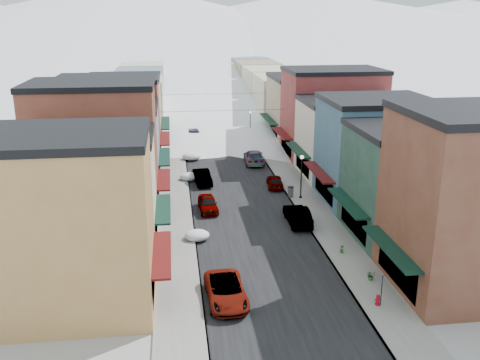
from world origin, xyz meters
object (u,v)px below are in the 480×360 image
object	(u,v)px
streetlamp_near	(301,171)
car_dark_hatch	(202,177)
trash_can	(291,192)
car_white_suv	(226,291)
car_silver_sedan	(208,204)
car_green_sedan	(298,215)
fire_hydrant	(378,300)

from	to	relation	value
streetlamp_near	car_dark_hatch	bearing A→B (deg)	146.44
trash_can	car_white_suv	bearing A→B (deg)	-113.87
car_silver_sedan	car_green_sedan	distance (m)	8.94
trash_can	streetlamp_near	distance (m)	2.51
car_green_sedan	fire_hydrant	size ratio (longest dim) A/B	6.71
car_silver_sedan	fire_hydrant	size ratio (longest dim) A/B	5.71
car_green_sedan	trash_can	distance (m)	7.00
car_dark_hatch	fire_hydrant	bearing A→B (deg)	-76.74
car_white_suv	car_silver_sedan	size ratio (longest dim) A/B	1.27
car_dark_hatch	fire_hydrant	xyz separation A→B (m)	(9.67, -27.70, -0.27)
car_green_sedan	car_silver_sedan	bearing A→B (deg)	-29.04
car_silver_sedan	trash_can	distance (m)	9.07
car_white_suv	car_silver_sedan	distance (m)	17.09
car_dark_hatch	streetlamp_near	size ratio (longest dim) A/B	1.04
car_white_suv	car_dark_hatch	xyz separation A→B (m)	(0.00, 25.70, 0.01)
car_white_suv	streetlamp_near	bearing A→B (deg)	61.02
car_green_sedan	trash_can	size ratio (longest dim) A/B	4.68
car_white_suv	car_green_sedan	size ratio (longest dim) A/B	1.08
car_white_suv	car_silver_sedan	world-z (taller)	car_white_suv
car_green_sedan	streetlamp_near	xyz separation A→B (m)	(1.87, 6.55, 2.15)
car_dark_hatch	car_silver_sedan	bearing A→B (deg)	-95.98
car_dark_hatch	streetlamp_near	xyz separation A→B (m)	(9.67, -6.42, 2.21)
trash_can	car_dark_hatch	bearing A→B (deg)	145.27
fire_hydrant	streetlamp_near	bearing A→B (deg)	89.99
car_green_sedan	fire_hydrant	world-z (taller)	car_green_sedan
car_silver_sedan	streetlamp_near	bearing A→B (deg)	9.63
car_silver_sedan	trash_can	bearing A→B (deg)	13.36
car_silver_sedan	car_dark_hatch	distance (m)	8.60
car_white_suv	car_dark_hatch	world-z (taller)	car_dark_hatch
car_white_suv	streetlamp_near	world-z (taller)	streetlamp_near
car_silver_sedan	car_dark_hatch	bearing A→B (deg)	86.89
car_white_suv	fire_hydrant	xyz separation A→B (m)	(9.67, -2.00, -0.26)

